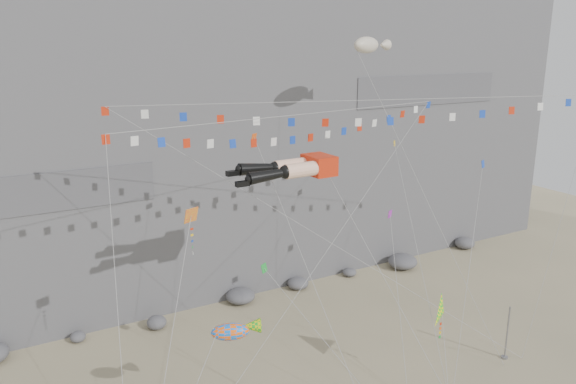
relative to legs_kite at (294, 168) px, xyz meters
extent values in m
cube|color=slate|center=(1.84, 27.70, 9.93)|extent=(80.00, 28.00, 50.00)
cylinder|color=gray|center=(15.08, -5.37, -12.98)|extent=(0.12, 0.12, 4.19)
cube|color=red|center=(1.95, 0.08, 0.01)|extent=(1.62, 2.18, 1.26)
cylinder|color=#FFC19F|center=(0.13, -0.61, 0.01)|extent=(2.16, 1.00, 0.93)
sphere|color=black|center=(-0.93, -0.65, 0.01)|extent=(0.85, 0.85, 0.85)
cone|color=black|center=(-2.19, -0.69, -0.06)|extent=(2.57, 0.86, 0.87)
cube|color=black|center=(-3.88, -0.75, -0.35)|extent=(0.84, 0.40, 0.31)
cylinder|color=#FFC19F|center=(0.09, 0.65, 0.01)|extent=(2.16, 1.00, 0.93)
sphere|color=black|center=(-0.97, 0.61, 0.01)|extent=(0.85, 0.85, 0.85)
cone|color=black|center=(-2.23, 0.57, 0.13)|extent=(2.59, 0.86, 0.93)
cube|color=black|center=(-3.93, 0.51, 0.04)|extent=(0.84, 0.40, 0.31)
cylinder|color=gray|center=(3.38, -6.53, -7.51)|extent=(0.03, 0.03, 20.22)
cylinder|color=gray|center=(-5.35, -2.24, -6.04)|extent=(0.03, 0.03, 25.78)
cylinder|color=gray|center=(11.44, -2.73, -5.57)|extent=(0.03, 0.03, 22.15)
cube|color=gray|center=(16.16, -6.05, -15.02)|extent=(0.16, 0.16, 0.10)
cylinder|color=gray|center=(-10.13, -4.72, -8.21)|extent=(0.03, 0.03, 15.66)
cylinder|color=gray|center=(5.67, -8.78, -12.18)|extent=(0.03, 0.03, 9.75)
cylinder|color=gray|center=(12.39, 0.42, -3.79)|extent=(0.03, 0.03, 26.22)
cube|color=gray|center=(14.19, -6.09, -15.02)|extent=(0.16, 0.16, 0.10)
cylinder|color=gray|center=(-0.51, -3.60, -6.71)|extent=(0.03, 0.03, 21.70)
cylinder|color=gray|center=(5.46, -4.47, -9.58)|extent=(0.03, 0.03, 14.65)
cylinder|color=gray|center=(-0.14, -6.38, -10.53)|extent=(0.03, 0.03, 15.42)
cylinder|color=gray|center=(9.04, -2.34, -7.64)|extent=(0.03, 0.03, 21.93)
cylinder|color=gray|center=(9.98, -5.75, -7.93)|extent=(0.03, 0.03, 18.28)
camera|label=1|loc=(-17.17, -29.78, 7.67)|focal=35.00mm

